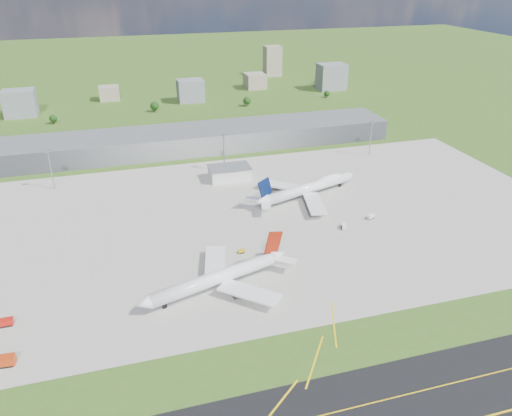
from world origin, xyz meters
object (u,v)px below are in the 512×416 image
object	(u,v)px
tug_yellow	(242,251)
van_white_far	(371,217)
fire_truck	(2,362)
van_white_near	(344,226)
airliner_blue_quad	(309,188)
crash_tender	(5,323)
airliner_red_twin	(220,277)

from	to	relation	value
tug_yellow	van_white_far	size ratio (longest dim) A/B	0.67
fire_truck	van_white_near	world-z (taller)	fire_truck
airliner_blue_quad	fire_truck	world-z (taller)	airliner_blue_quad
crash_tender	van_white_near	distance (m)	166.16
fire_truck	crash_tender	xyz separation A→B (m)	(-2.23, 23.23, -0.38)
airliner_red_twin	airliner_blue_quad	world-z (taller)	airliner_blue_quad
airliner_red_twin	fire_truck	size ratio (longest dim) A/B	7.82
airliner_blue_quad	crash_tender	size ratio (longest dim) A/B	12.40
airliner_blue_quad	tug_yellow	xyz separation A→B (m)	(-56.58, -52.68, -4.72)
tug_yellow	van_white_near	size ratio (longest dim) A/B	0.62
airliner_blue_quad	airliner_red_twin	bearing A→B (deg)	-151.49
fire_truck	van_white_near	size ratio (longest dim) A/B	1.64
van_white_near	van_white_far	distance (m)	20.36
airliner_blue_quad	van_white_far	xyz separation A→B (m)	(22.05, -37.60, -4.35)
airliner_red_twin	van_white_far	size ratio (longest dim) A/B	13.69
crash_tender	van_white_near	bearing A→B (deg)	11.10
tug_yellow	van_white_far	distance (m)	80.06
van_white_far	van_white_near	bearing A→B (deg)	170.68
fire_truck	tug_yellow	distance (m)	112.61
airliner_red_twin	fire_truck	distance (m)	87.89
airliner_blue_quad	van_white_near	world-z (taller)	airliner_blue_quad
fire_truck	crash_tender	bearing A→B (deg)	99.47
van_white_far	tug_yellow	bearing A→B (deg)	164.05
tug_yellow	van_white_far	xyz separation A→B (m)	(78.63, 15.08, 0.37)
airliner_blue_quad	van_white_near	size ratio (longest dim) A/B	13.47
airliner_red_twin	tug_yellow	size ratio (longest dim) A/B	20.56
crash_tender	airliner_red_twin	bearing A→B (deg)	-0.39
van_white_near	airliner_red_twin	bearing A→B (deg)	134.88
crash_tender	van_white_far	size ratio (longest dim) A/B	1.16
airliner_red_twin	crash_tender	distance (m)	86.59
fire_truck	van_white_near	bearing A→B (deg)	24.28
airliner_red_twin	van_white_far	xyz separation A→B (m)	(95.14, 40.56, -4.09)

